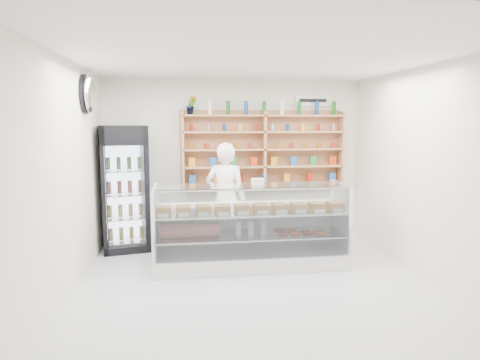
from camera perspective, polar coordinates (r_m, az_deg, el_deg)
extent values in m
plane|color=silver|center=(5.48, 2.58, -14.47)|extent=(5.00, 5.00, 0.00)
plane|color=white|center=(5.13, 2.77, 15.92)|extent=(5.00, 5.00, 0.00)
plane|color=silver|center=(7.57, -0.76, 2.65)|extent=(4.50, 0.00, 4.50)
plane|color=silver|center=(2.74, 12.26, -6.59)|extent=(4.50, 0.00, 4.50)
plane|color=silver|center=(5.20, -22.49, -0.25)|extent=(0.00, 5.00, 5.00)
plane|color=silver|center=(5.95, 24.51, 0.57)|extent=(0.00, 5.00, 5.00)
cube|color=white|center=(6.28, 1.38, -10.41)|extent=(2.74, 0.78, 0.23)
cube|color=white|center=(6.51, 0.89, -6.08)|extent=(2.74, 0.05, 0.57)
cube|color=silver|center=(6.18, 1.39, -7.32)|extent=(2.63, 0.68, 0.02)
cube|color=silver|center=(6.10, 1.40, -4.26)|extent=(2.68, 0.71, 0.02)
cube|color=silver|center=(5.76, 1.99, -5.95)|extent=(2.68, 0.11, 0.95)
cube|color=silver|center=(5.99, 1.49, -0.76)|extent=(2.68, 0.54, 0.01)
imported|color=white|center=(6.73, -1.93, -2.45)|extent=(0.74, 0.61, 1.76)
cube|color=black|center=(7.16, -15.14, -1.07)|extent=(0.85, 0.83, 2.02)
cube|color=#2F053B|center=(6.77, -16.29, 5.69)|extent=(0.70, 0.17, 0.28)
cube|color=silver|center=(6.85, -16.03, -2.26)|extent=(0.60, 0.13, 1.59)
cube|color=#AF7B52|center=(7.34, -7.61, 3.91)|extent=(0.04, 0.28, 1.33)
cube|color=#AF7B52|center=(7.48, 3.20, 4.04)|extent=(0.04, 0.28, 1.33)
cube|color=#AF7B52|center=(7.87, 13.29, 4.02)|extent=(0.04, 0.28, 1.33)
cube|color=#AF7B52|center=(7.54, 3.17, -0.44)|extent=(2.80, 0.28, 0.03)
cube|color=#AF7B52|center=(7.50, 3.19, 1.83)|extent=(2.80, 0.28, 0.03)
cube|color=#AF7B52|center=(7.48, 3.20, 4.11)|extent=(2.80, 0.28, 0.03)
cube|color=#AF7B52|center=(7.47, 3.22, 6.41)|extent=(2.80, 0.28, 0.03)
cube|color=#AF7B52|center=(7.47, 3.24, 8.56)|extent=(2.80, 0.28, 0.03)
imported|color=#1E6626|center=(7.34, -6.53, 9.86)|extent=(0.17, 0.14, 0.31)
ellipsoid|color=silver|center=(6.32, -19.50, 10.74)|extent=(0.15, 0.50, 0.50)
cube|color=white|center=(7.82, 9.66, 10.41)|extent=(0.62, 0.03, 0.20)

